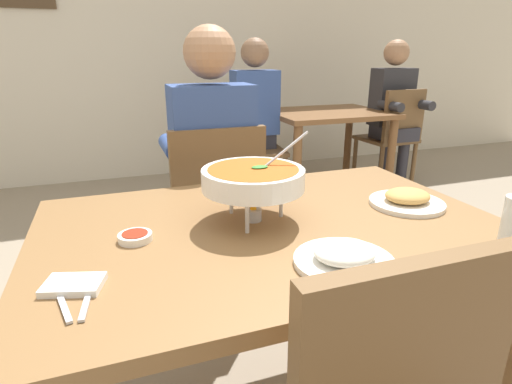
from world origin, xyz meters
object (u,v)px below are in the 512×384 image
(chair_bg_left, at_px, (254,139))
(chair_bg_middle, at_px, (394,133))
(chair_diner_main, at_px, (215,207))
(dining_table_far, at_px, (327,126))
(patron_bg_middle, at_px, (394,106))
(diner_main, at_px, (211,157))
(chair_bg_right, at_px, (245,129))
(sauce_dish, at_px, (135,237))
(dining_table_main, at_px, (273,254))
(patron_bg_left, at_px, (253,112))
(curry_bowl, at_px, (253,179))
(rice_plate, at_px, (344,257))
(appetizer_plate, at_px, (407,199))

(chair_bg_left, height_order, chair_bg_middle, same)
(chair_diner_main, xyz_separation_m, dining_table_far, (1.36, 1.38, 0.08))
(chair_bg_left, relative_size, patron_bg_middle, 0.69)
(diner_main, relative_size, chair_bg_right, 1.46)
(chair_diner_main, distance_m, sauce_dish, 0.84)
(chair_bg_middle, bearing_deg, dining_table_main, -134.68)
(diner_main, relative_size, patron_bg_left, 1.00)
(curry_bowl, distance_m, chair_bg_middle, 2.86)
(curry_bowl, bearing_deg, chair_bg_middle, 44.04)
(chair_bg_left, bearing_deg, dining_table_far, -3.90)
(patron_bg_middle, bearing_deg, dining_table_far, 175.68)
(chair_diner_main, xyz_separation_m, chair_bg_left, (0.70, 1.43, 0.00))
(sauce_dish, relative_size, patron_bg_left, 0.07)
(chair_bg_middle, bearing_deg, chair_diner_main, -147.20)
(curry_bowl, relative_size, chair_bg_left, 0.37)
(rice_plate, distance_m, dining_table_far, 2.73)
(chair_diner_main, xyz_separation_m, diner_main, (0.00, 0.03, 0.24))
(rice_plate, distance_m, chair_bg_left, 2.53)
(dining_table_main, xyz_separation_m, appetizer_plate, (0.47, -0.01, 0.12))
(diner_main, relative_size, chair_bg_middle, 1.46)
(dining_table_main, height_order, patron_bg_left, patron_bg_left)
(chair_bg_left, bearing_deg, diner_main, -116.51)
(dining_table_far, relative_size, chair_bg_right, 1.11)
(chair_bg_middle, height_order, chair_bg_right, same)
(dining_table_main, bearing_deg, curry_bowl, 137.60)
(chair_diner_main, distance_m, patron_bg_left, 1.58)
(dining_table_far, distance_m, patron_bg_left, 0.69)
(chair_diner_main, bearing_deg, dining_table_main, -90.00)
(diner_main, relative_size, patron_bg_middle, 1.00)
(curry_bowl, relative_size, appetizer_plate, 1.39)
(dining_table_main, relative_size, diner_main, 1.03)
(dining_table_far, bearing_deg, chair_diner_main, -134.55)
(dining_table_main, height_order, sauce_dish, sauce_dish)
(sauce_dish, relative_size, dining_table_far, 0.09)
(dining_table_far, bearing_deg, dining_table_main, -122.78)
(appetizer_plate, xyz_separation_m, patron_bg_left, (0.21, 2.14, 0.00))
(chair_bg_middle, bearing_deg, chair_bg_left, 173.68)
(dining_table_far, height_order, chair_bg_middle, chair_bg_middle)
(sauce_dish, distance_m, dining_table_far, 2.74)
(rice_plate, xyz_separation_m, patron_bg_left, (0.62, 2.42, 0.00))
(chair_diner_main, distance_m, dining_table_far, 1.94)
(sauce_dish, bearing_deg, dining_table_main, -2.47)
(chair_bg_left, distance_m, patron_bg_middle, 1.33)
(rice_plate, xyz_separation_m, chair_bg_right, (0.72, 2.94, -0.23))
(rice_plate, bearing_deg, dining_table_main, 103.04)
(sauce_dish, distance_m, chair_bg_left, 2.41)
(dining_table_main, height_order, appetizer_plate, appetizer_plate)
(dining_table_main, bearing_deg, chair_bg_middle, 45.32)
(appetizer_plate, bearing_deg, curry_bowl, 174.59)
(rice_plate, bearing_deg, patron_bg_middle, 50.52)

